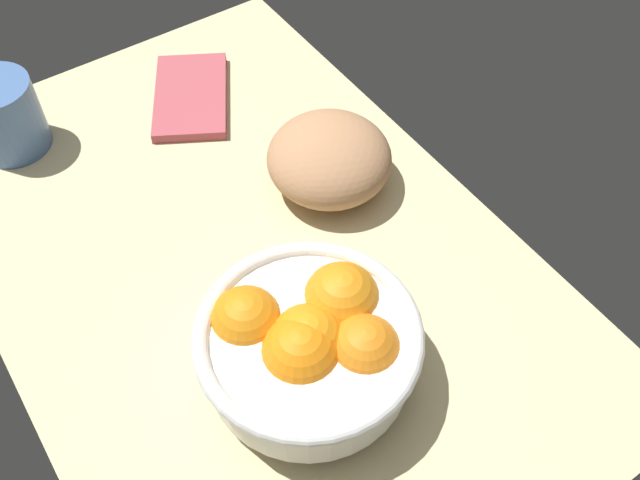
{
  "coord_description": "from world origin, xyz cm",
  "views": [
    {
      "loc": [
        -44.46,
        20.54,
        64.49
      ],
      "look_at": [
        -6.05,
        -5.69,
        5.0
      ],
      "focal_mm": 41.14,
      "sensor_mm": 36.0,
      "label": 1
    }
  ],
  "objects": [
    {
      "name": "fruit_bowl",
      "position": [
        -15.66,
        2.0,
        5.28
      ],
      "size": [
        21.1,
        21.1,
        9.79
      ],
      "color": "white",
      "rests_on": "ground"
    },
    {
      "name": "napkin_folded",
      "position": [
        26.05,
        -7.11,
        0.66
      ],
      "size": [
        18.21,
        15.81,
        1.32
      ],
      "primitive_type": "cube",
      "rotation": [
        0.0,
        0.0,
        -0.52
      ],
      "color": "#AF4A52",
      "rests_on": "ground"
    },
    {
      "name": "ground_plane",
      "position": [
        0.0,
        0.0,
        -1.5
      ],
      "size": [
        81.74,
        53.18,
        3.0
      ],
      "primitive_type": "cube",
      "color": "beige"
    },
    {
      "name": "mug",
      "position": [
        31.22,
        15.09,
        4.68
      ],
      "size": [
        9.1,
        12.43,
        9.35
      ],
      "color": "#486BA4",
      "rests_on": "ground"
    },
    {
      "name": "bread_loaf",
      "position": [
        3.8,
        -13.7,
        4.04
      ],
      "size": [
        19.06,
        19.05,
        8.08
      ],
      "primitive_type": "ellipsoid",
      "rotation": [
        0.0,
        0.0,
        5.86
      ],
      "color": "tan",
      "rests_on": "ground"
    }
  ]
}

